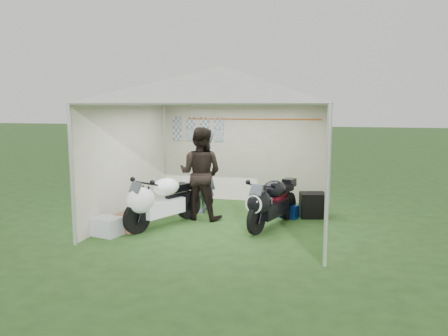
% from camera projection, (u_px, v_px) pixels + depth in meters
% --- Properties ---
extents(ground, '(80.00, 80.00, 0.00)m').
position_uv_depth(ground, '(223.00, 221.00, 8.61)').
color(ground, '#27471C').
rests_on(ground, ground).
extents(canopy_tent, '(5.66, 5.66, 3.00)m').
position_uv_depth(canopy_tent, '(223.00, 89.00, 8.27)').
color(canopy_tent, silver).
rests_on(canopy_tent, ground).
extents(motorcycle_white, '(1.02, 1.77, 0.94)m').
position_uv_depth(motorcycle_white, '(160.00, 200.00, 8.16)').
color(motorcycle_white, black).
rests_on(motorcycle_white, ground).
extents(motorcycle_black, '(0.84, 1.76, 0.90)m').
position_uv_depth(motorcycle_black, '(270.00, 201.00, 8.12)').
color(motorcycle_black, black).
rests_on(motorcycle_black, ground).
extents(paddock_stand, '(0.41, 0.33, 0.27)m').
position_uv_depth(paddock_stand, '(289.00, 211.00, 8.86)').
color(paddock_stand, blue).
rests_on(paddock_stand, ground).
extents(person_dark_jacket, '(0.95, 0.77, 1.85)m').
position_uv_depth(person_dark_jacket, '(200.00, 173.00, 8.69)').
color(person_dark_jacket, black).
rests_on(person_dark_jacket, ground).
extents(person_blue_jacket, '(0.47, 0.68, 1.78)m').
position_uv_depth(person_blue_jacket, '(204.00, 170.00, 9.31)').
color(person_blue_jacket, slate).
rests_on(person_blue_jacket, ground).
extents(equipment_box, '(0.58, 0.51, 0.50)m').
position_uv_depth(equipment_box, '(313.00, 205.00, 8.90)').
color(equipment_box, black).
rests_on(equipment_box, ground).
extents(crate_0, '(0.55, 0.48, 0.32)m').
position_uv_depth(crate_0, '(107.00, 226.00, 7.67)').
color(crate_0, '#B2B6BC').
rests_on(crate_0, ground).
extents(crate_1, '(0.41, 0.41, 0.33)m').
position_uv_depth(crate_1, '(127.00, 222.00, 7.94)').
color(crate_1, brown).
rests_on(crate_1, ground).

